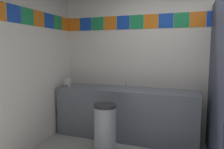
% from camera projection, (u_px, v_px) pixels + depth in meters
% --- Properties ---
extents(wall_back, '(4.38, 0.09, 2.78)m').
position_uv_depth(wall_back, '(188.00, 56.00, 3.44)').
color(wall_back, silver).
rests_on(wall_back, ground_plane).
extents(vanity_counter, '(2.34, 0.55, 0.84)m').
position_uv_depth(vanity_counter, '(125.00, 113.00, 3.58)').
color(vanity_counter, slate).
rests_on(vanity_counter, ground_plane).
extents(faucet_center, '(0.04, 0.10, 0.14)m').
position_uv_depth(faucet_center, '(127.00, 85.00, 3.61)').
color(faucet_center, silver).
rests_on(faucet_center, vanity_counter).
extents(soap_dispenser, '(0.09, 0.09, 0.16)m').
position_uv_depth(soap_dispenser, '(68.00, 82.00, 3.71)').
color(soap_dispenser, '#B7BABF').
rests_on(soap_dispenser, vanity_counter).
extents(trash_bin, '(0.32, 0.32, 0.74)m').
position_uv_depth(trash_bin, '(105.00, 129.00, 3.00)').
color(trash_bin, '#999EA3').
rests_on(trash_bin, ground_plane).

